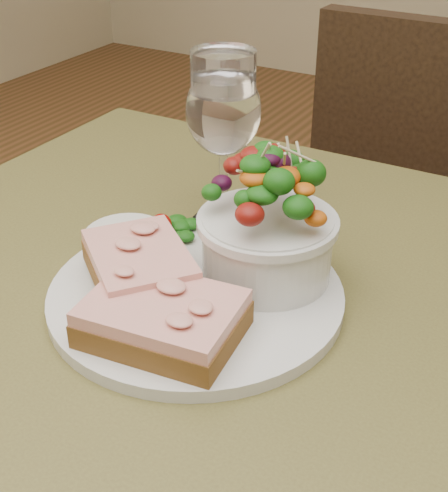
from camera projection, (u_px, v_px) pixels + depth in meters
The scene contains 9 objects.
cafe_table at pixel (208, 406), 0.65m from camera, with size 0.80×0.80×0.75m.
chair_far at pixel (436, 322), 1.34m from camera, with size 0.43×0.43×0.90m.
dinner_plate at pixel (196, 294), 0.62m from camera, with size 0.27×0.27×0.01m, color silver.
sandwich_front at pixel (163, 318), 0.55m from camera, with size 0.13×0.10×0.03m.
sandwich_back at pixel (140, 265), 0.61m from camera, with size 0.14×0.13×0.03m.
ramekin at pixel (127, 247), 0.64m from camera, with size 0.07×0.07×0.04m.
salad_bowl at pixel (268, 219), 0.61m from camera, with size 0.12×0.12×0.13m.
garnish at pixel (173, 227), 0.70m from camera, with size 0.05×0.04×0.02m.
wine_glass at pixel (223, 117), 0.68m from camera, with size 0.08×0.08×0.18m.
Camera 1 is at (0.25, -0.41, 1.11)m, focal length 50.00 mm.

